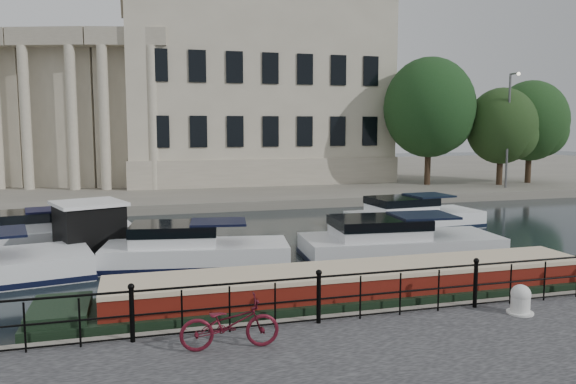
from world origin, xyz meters
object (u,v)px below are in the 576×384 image
object	(u,v)px
mooring_bollard	(521,300)
harbour_hut	(90,232)
bicycle	(230,323)
narrowboat	(358,298)

from	to	relation	value
mooring_bollard	harbour_hut	xyz separation A→B (m)	(-10.23, 11.26, 0.08)
bicycle	harbour_hut	size ratio (longest dim) A/B	0.49
bicycle	narrowboat	distance (m)	4.95
harbour_hut	mooring_bollard	bearing A→B (deg)	-67.72
narrowboat	bicycle	bearing A→B (deg)	-143.25
narrowboat	harbour_hut	world-z (taller)	harbour_hut
narrowboat	harbour_hut	size ratio (longest dim) A/B	4.11
narrowboat	harbour_hut	distance (m)	11.25
bicycle	harbour_hut	distance (m)	11.94
bicycle	narrowboat	xyz separation A→B (m)	(3.95, 2.90, -0.70)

